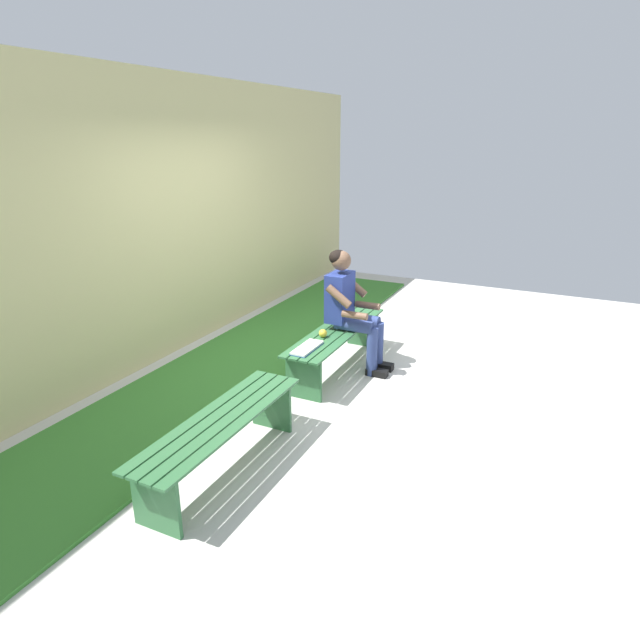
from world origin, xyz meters
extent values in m
cube|color=beige|center=(1.01, 1.00, -0.02)|extent=(10.00, 7.00, 0.04)
cube|color=#387A2D|center=(1.01, -1.00, 0.01)|extent=(9.00, 1.30, 0.03)
cube|color=#D1C684|center=(0.50, -1.96, 1.47)|extent=(9.50, 0.24, 2.95)
cube|color=#2D6038|center=(0.00, -0.16, 0.43)|extent=(1.73, 0.10, 0.02)
cube|color=#2D6038|center=(0.00, -0.05, 0.43)|extent=(1.73, 0.10, 0.02)
cube|color=#2D6038|center=(0.00, 0.05, 0.43)|extent=(1.73, 0.10, 0.02)
cube|color=#2D6038|center=(0.00, 0.16, 0.43)|extent=(1.73, 0.10, 0.02)
cube|color=#2D6038|center=(-0.74, 0.00, 0.21)|extent=(0.03, 0.36, 0.42)
cube|color=#2D6038|center=(0.74, 0.00, 0.21)|extent=(0.03, 0.36, 0.42)
cube|color=#2D6038|center=(2.02, -0.16, 0.43)|extent=(1.63, 0.10, 0.02)
cube|color=#2D6038|center=(2.02, -0.05, 0.43)|extent=(1.63, 0.10, 0.02)
cube|color=#2D6038|center=(2.02, 0.05, 0.43)|extent=(1.63, 0.10, 0.02)
cube|color=#2D6038|center=(2.02, 0.16, 0.43)|extent=(1.63, 0.10, 0.02)
cube|color=#2D6038|center=(1.33, 0.00, 0.21)|extent=(0.03, 0.36, 0.42)
cube|color=#2D6038|center=(2.71, 0.00, 0.21)|extent=(0.03, 0.36, 0.42)
cube|color=navy|center=(-0.12, -0.02, 0.76)|extent=(0.34, 0.20, 0.50)
sphere|color=brown|center=(-0.12, -0.01, 1.14)|extent=(0.20, 0.20, 0.20)
ellipsoid|color=black|center=(-0.12, -0.04, 1.17)|extent=(0.20, 0.19, 0.15)
cylinder|color=navy|center=(-0.21, 0.18, 0.51)|extent=(0.13, 0.40, 0.13)
cylinder|color=navy|center=(-0.03, 0.18, 0.51)|extent=(0.13, 0.40, 0.13)
cylinder|color=navy|center=(-0.21, 0.38, 0.25)|extent=(0.11, 0.11, 0.51)
cube|color=black|center=(-0.21, 0.44, 0.04)|extent=(0.10, 0.22, 0.07)
cylinder|color=navy|center=(-0.03, 0.38, 0.25)|extent=(0.11, 0.11, 0.51)
cube|color=black|center=(-0.03, 0.44, 0.04)|extent=(0.10, 0.22, 0.07)
cylinder|color=brown|center=(-0.33, 0.06, 0.83)|extent=(0.08, 0.28, 0.23)
cylinder|color=brown|center=(-0.29, 0.22, 0.65)|extent=(0.07, 0.26, 0.07)
cylinder|color=brown|center=(0.09, 0.06, 0.83)|extent=(0.08, 0.28, 0.23)
cylinder|color=brown|center=(0.06, 0.22, 0.65)|extent=(0.07, 0.26, 0.07)
sphere|color=gold|center=(0.25, -0.04, 0.48)|extent=(0.08, 0.08, 0.08)
cube|color=white|center=(0.49, -0.04, 0.45)|extent=(0.20, 0.15, 0.02)
cube|color=white|center=(0.70, -0.04, 0.45)|extent=(0.20, 0.15, 0.02)
cube|color=#1E478C|center=(0.59, -0.04, 0.44)|extent=(0.41, 0.16, 0.01)
camera|label=1|loc=(4.77, 2.10, 2.34)|focal=30.44mm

